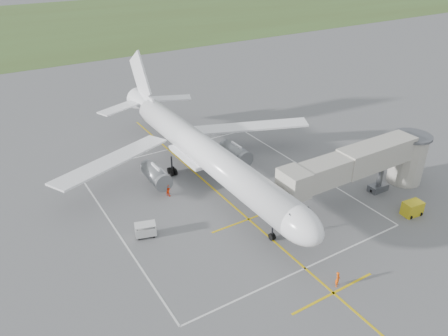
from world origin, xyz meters
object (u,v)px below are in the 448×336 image
jet_bridge (371,163)px  baggage_cart (146,230)px  gpu_unit (412,208)px  ramp_worker_wing (168,190)px  airliner (203,151)px  ramp_worker_nose (338,279)px

jet_bridge → baggage_cart: 28.34m
gpu_unit → ramp_worker_wing: gpu_unit is taller
gpu_unit → ramp_worker_wing: size_ratio=1.49×
airliner → jet_bridge: size_ratio=2.00×
jet_bridge → baggage_cart: bearing=165.9°
airliner → baggage_cart: (-11.50, -7.43, -3.58)m
baggage_cart → ramp_worker_nose: (12.44, -16.78, 0.01)m
ramp_worker_wing → airliner: bearing=-109.7°
airliner → jet_bridge: bearing=-42.2°
baggage_cart → ramp_worker_nose: bearing=-36.9°
ramp_worker_nose → baggage_cart: bearing=92.8°
jet_bridge → ramp_worker_wing: bearing=148.3°
gpu_unit → ramp_worker_wing: (-22.86, 19.13, -0.03)m
gpu_unit → baggage_cart: size_ratio=0.95×
ramp_worker_wing → baggage_cart: bearing=108.9°
jet_bridge → ramp_worker_wing: 25.55m
airliner → ramp_worker_wing: airliner is taller
baggage_cart → jet_bridge: bearing=2.5°
ramp_worker_wing → ramp_worker_nose: bearing=166.7°
ramp_worker_nose → gpu_unit: bearing=-19.6°
gpu_unit → ramp_worker_nose: bearing=-160.0°
airliner → gpu_unit: (17.09, -20.12, -3.54)m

